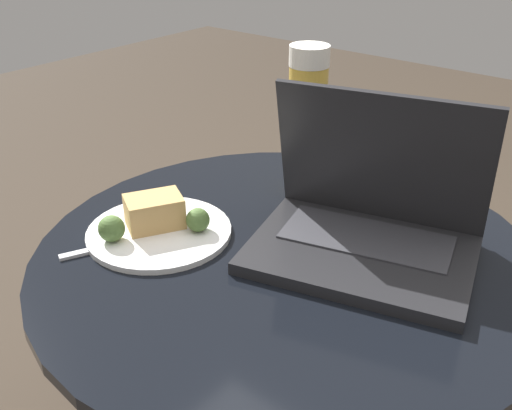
{
  "coord_description": "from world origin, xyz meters",
  "views": [
    {
      "loc": [
        0.43,
        -0.6,
        0.99
      ],
      "look_at": [
        -0.04,
        -0.02,
        0.59
      ],
      "focal_mm": 42.0,
      "sensor_mm": 36.0,
      "label": 1
    }
  ],
  "objects": [
    {
      "name": "table",
      "position": [
        0.0,
        0.0,
        0.39
      ],
      "size": [
        0.74,
        0.74,
        0.52
      ],
      "color": "#515156",
      "rests_on": "ground_plane"
    },
    {
      "name": "laptop",
      "position": [
        0.09,
        0.07,
        0.57
      ],
      "size": [
        0.36,
        0.3,
        0.23
      ],
      "color": "#232326",
      "rests_on": "table"
    },
    {
      "name": "beer_glass",
      "position": [
        -0.09,
        0.17,
        0.65
      ],
      "size": [
        0.06,
        0.06,
        0.26
      ],
      "color": "gold",
      "rests_on": "table"
    },
    {
      "name": "snack_plate",
      "position": [
        -0.18,
        -0.09,
        0.54
      ],
      "size": [
        0.22,
        0.22,
        0.06
      ],
      "color": "white",
      "rests_on": "table"
    },
    {
      "name": "fork",
      "position": [
        -0.19,
        -0.12,
        0.53
      ],
      "size": [
        0.1,
        0.18,
        0.0
      ],
      "color": "silver",
      "rests_on": "table"
    }
  ]
}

